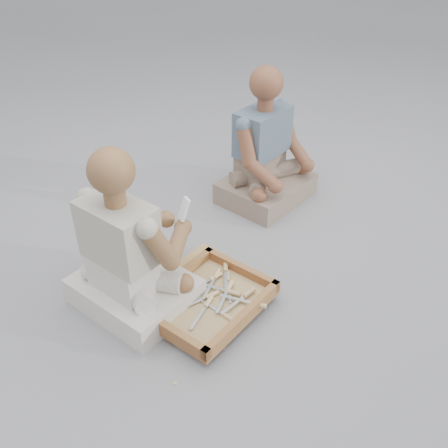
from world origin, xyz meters
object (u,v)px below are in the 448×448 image
carved_panel (194,289)px  companion (266,158)px  craftsman (130,256)px  tool_tray (208,301)px

carved_panel → companion: size_ratio=0.70×
craftsman → companion: companion is taller
craftsman → carved_panel: bearing=52.7°
tool_tray → craftsman: size_ratio=0.81×
companion → tool_tray: bearing=22.8°
craftsman → companion: (1.08, 0.46, -0.00)m
carved_panel → craftsman: bearing=162.6°
carved_panel → companion: (0.81, 0.55, 0.26)m
tool_tray → carved_panel: bearing=88.1°
carved_panel → tool_tray: (-0.00, -0.15, 0.04)m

